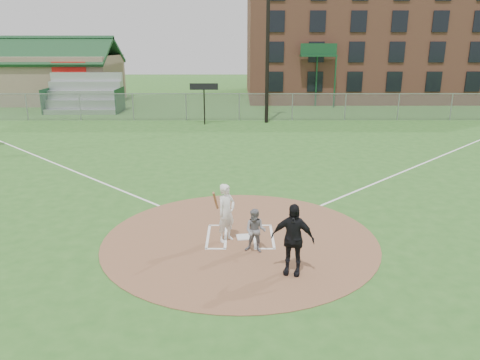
{
  "coord_description": "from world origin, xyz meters",
  "views": [
    {
      "loc": [
        -0.04,
        -13.27,
        5.91
      ],
      "look_at": [
        0.0,
        2.0,
        1.3
      ],
      "focal_mm": 35.0,
      "sensor_mm": 36.0,
      "label": 1
    }
  ],
  "objects_px": {
    "home_plate": "(244,237)",
    "batter_at_plate": "(226,213)",
    "umpire": "(293,239)",
    "catcher": "(255,231)"
  },
  "relations": [
    {
      "from": "umpire",
      "to": "batter_at_plate",
      "type": "relative_size",
      "value": 1.07
    },
    {
      "from": "batter_at_plate",
      "to": "umpire",
      "type": "bearing_deg",
      "value": -49.57
    },
    {
      "from": "catcher",
      "to": "umpire",
      "type": "relative_size",
      "value": 0.67
    },
    {
      "from": "home_plate",
      "to": "catcher",
      "type": "distance_m",
      "value": 1.22
    },
    {
      "from": "batter_at_plate",
      "to": "catcher",
      "type": "bearing_deg",
      "value": -42.41
    },
    {
      "from": "catcher",
      "to": "umpire",
      "type": "bearing_deg",
      "value": -39.07
    },
    {
      "from": "umpire",
      "to": "batter_at_plate",
      "type": "distance_m",
      "value": 2.71
    },
    {
      "from": "home_plate",
      "to": "catcher",
      "type": "height_order",
      "value": "catcher"
    },
    {
      "from": "home_plate",
      "to": "batter_at_plate",
      "type": "distance_m",
      "value": 1.05
    },
    {
      "from": "home_plate",
      "to": "catcher",
      "type": "xyz_separation_m",
      "value": [
        0.32,
        -0.99,
        0.63
      ]
    }
  ]
}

